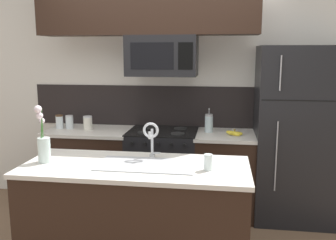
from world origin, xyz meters
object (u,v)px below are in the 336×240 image
(refrigerator, at_px, (298,134))
(french_press, at_px, (209,123))
(drinking_glass, at_px, (208,162))
(microwave, at_px, (162,56))
(stove_range, at_px, (163,171))
(storage_jar_short, at_px, (88,123))
(storage_jar_medium, at_px, (70,122))
(banana_bunch, at_px, (234,133))
(flower_vase, at_px, (44,146))
(storage_jar_tall, at_px, (60,122))
(sink_faucet, at_px, (151,135))

(refrigerator, relative_size, french_press, 6.91)
(refrigerator, height_order, drinking_glass, refrigerator)
(microwave, relative_size, refrigerator, 0.40)
(stove_range, relative_size, storage_jar_short, 5.88)
(refrigerator, height_order, storage_jar_medium, refrigerator)
(refrigerator, xyz_separation_m, storage_jar_short, (-2.31, -0.03, 0.07))
(banana_bunch, xyz_separation_m, drinking_glass, (-0.23, -1.24, 0.04))
(stove_range, height_order, flower_vase, flower_vase)
(storage_jar_short, bearing_deg, refrigerator, 0.85)
(stove_range, xyz_separation_m, microwave, (0.00, -0.02, 1.28))
(storage_jar_tall, distance_m, french_press, 1.72)
(storage_jar_medium, xyz_separation_m, sink_faucet, (1.17, -1.07, 0.12))
(french_press, height_order, drinking_glass, french_press)
(stove_range, bearing_deg, flower_vase, -120.41)
(drinking_glass, bearing_deg, refrigerator, 55.83)
(sink_faucet, relative_size, drinking_glass, 2.51)
(stove_range, relative_size, french_press, 3.48)
(stove_range, distance_m, drinking_glass, 1.50)
(microwave, xyz_separation_m, storage_jar_short, (-0.86, 0.01, -0.75))
(storage_jar_medium, bearing_deg, microwave, -2.20)
(storage_jar_tall, height_order, banana_bunch, storage_jar_tall)
(storage_jar_tall, relative_size, storage_jar_short, 1.00)
(microwave, xyz_separation_m, drinking_glass, (0.55, -1.28, -0.77))
(microwave, distance_m, banana_bunch, 1.13)
(stove_range, height_order, microwave, microwave)
(french_press, relative_size, sink_faucet, 0.87)
(storage_jar_tall, distance_m, drinking_glass, 2.20)
(microwave, height_order, drinking_glass, microwave)
(microwave, xyz_separation_m, sink_faucet, (0.07, -1.03, -0.63))
(stove_range, distance_m, french_press, 0.75)
(storage_jar_medium, xyz_separation_m, flower_vase, (0.34, -1.31, 0.06))
(storage_jar_medium, bearing_deg, sink_faucet, -42.59)
(storage_jar_short, distance_m, drinking_glass, 1.91)
(storage_jar_short, bearing_deg, sink_faucet, -48.01)
(storage_jar_short, relative_size, sink_faucet, 0.52)
(storage_jar_short, bearing_deg, french_press, 3.12)
(storage_jar_short, distance_m, flower_vase, 1.28)
(french_press, xyz_separation_m, flower_vase, (-1.26, -1.35, 0.04))
(sink_faucet, height_order, flower_vase, flower_vase)
(refrigerator, distance_m, storage_jar_medium, 2.55)
(microwave, xyz_separation_m, french_press, (0.50, 0.08, -0.73))
(banana_bunch, distance_m, flower_vase, 1.97)
(banana_bunch, xyz_separation_m, flower_vase, (-1.54, -1.23, 0.11))
(storage_jar_short, height_order, flower_vase, flower_vase)
(banana_bunch, relative_size, french_press, 0.71)
(french_press, distance_m, drinking_glass, 1.36)
(stove_range, xyz_separation_m, sink_faucet, (0.07, -1.05, 0.65))
(stove_range, xyz_separation_m, french_press, (0.50, 0.06, 0.55))
(microwave, bearing_deg, stove_range, 90.16)
(french_press, xyz_separation_m, drinking_glass, (0.05, -1.36, -0.04))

